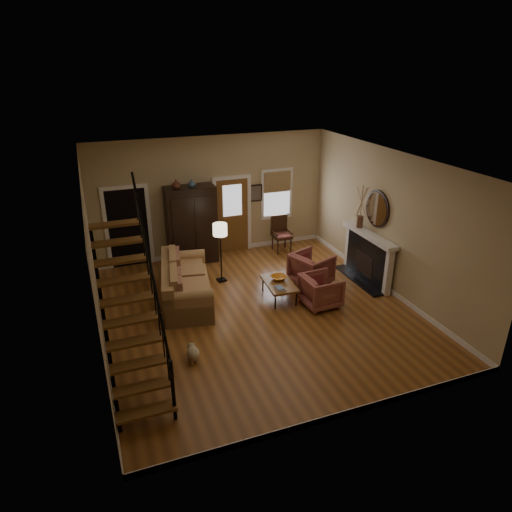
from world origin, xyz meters
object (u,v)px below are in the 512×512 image
object	(u,v)px
coffee_table	(279,290)
armchair_right	(311,269)
floor_lamp	(221,253)
side_chair	(282,234)
sofa	(186,283)
armchair_left	(321,291)
armoire	(191,225)

from	to	relation	value
coffee_table	armchair_right	xyz separation A→B (m)	(1.04, 0.41, 0.20)
armchair_right	floor_lamp	xyz separation A→B (m)	(-2.02, 0.93, 0.35)
armchair_right	side_chair	xyz separation A→B (m)	(0.15, 2.15, 0.11)
sofa	floor_lamp	distance (m)	1.27
armchair_left	floor_lamp	world-z (taller)	floor_lamp
armchair_left	side_chair	bearing A→B (deg)	-10.94
side_chair	floor_lamp	bearing A→B (deg)	-150.59
armoire	coffee_table	world-z (taller)	armoire
armchair_left	side_chair	distance (m)	3.23
sofa	armchair_right	bearing A→B (deg)	5.21
armoire	side_chair	bearing A→B (deg)	-4.48
coffee_table	armoire	bearing A→B (deg)	116.25
coffee_table	armchair_left	distance (m)	0.99
sofa	armchair_left	world-z (taller)	sofa
floor_lamp	armchair_left	bearing A→B (deg)	-48.75
armoire	coffee_table	distance (m)	3.20
armoire	side_chair	xyz separation A→B (m)	(2.55, -0.20, -0.54)
sofa	coffee_table	distance (m)	2.14
armoire	sofa	xyz separation A→B (m)	(-0.65, -2.10, -0.60)
armchair_right	coffee_table	bearing A→B (deg)	91.42
sofa	side_chair	bearing A→B (deg)	40.61
sofa	armchair_left	xyz separation A→B (m)	(2.76, -1.29, -0.08)
armchair_left	coffee_table	bearing A→B (deg)	46.72
sofa	armchair_left	size ratio (longest dim) A/B	2.99
coffee_table	side_chair	size ratio (longest dim) A/B	1.04
armoire	armchair_left	world-z (taller)	armoire
sofa	floor_lamp	size ratio (longest dim) A/B	1.59
sofa	coffee_table	xyz separation A→B (m)	(2.02, -0.67, -0.24)
side_chair	sofa	bearing A→B (deg)	-149.33
armoire	side_chair	distance (m)	2.61
side_chair	coffee_table	bearing A→B (deg)	-114.80
armoire	floor_lamp	world-z (taller)	armoire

